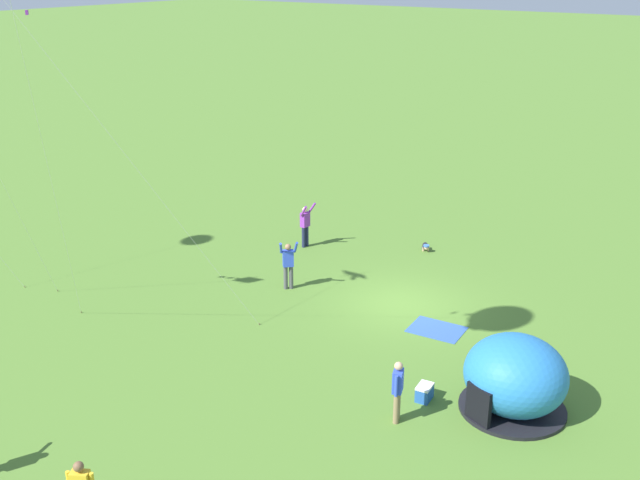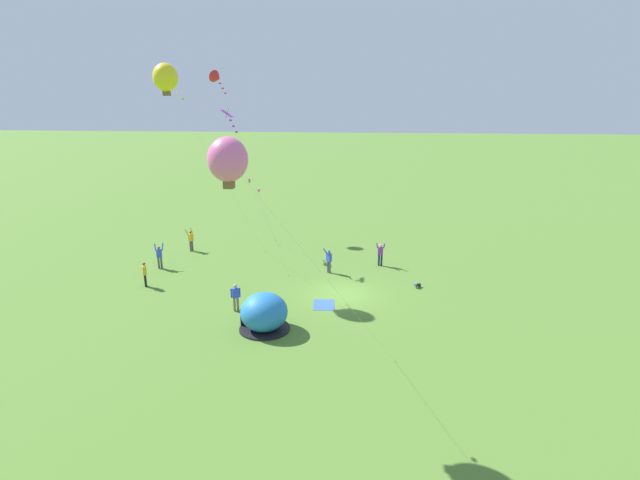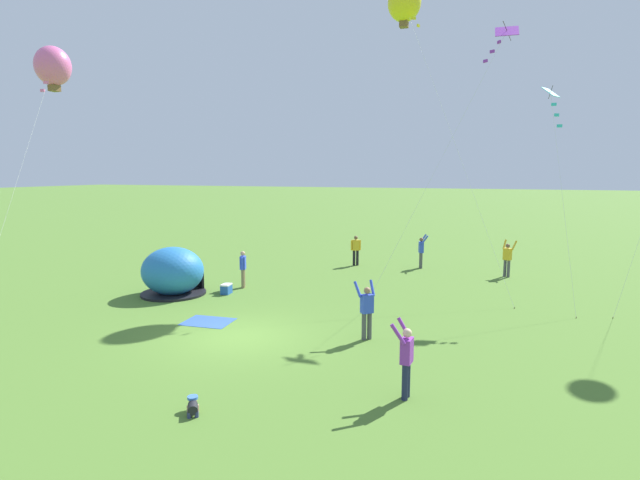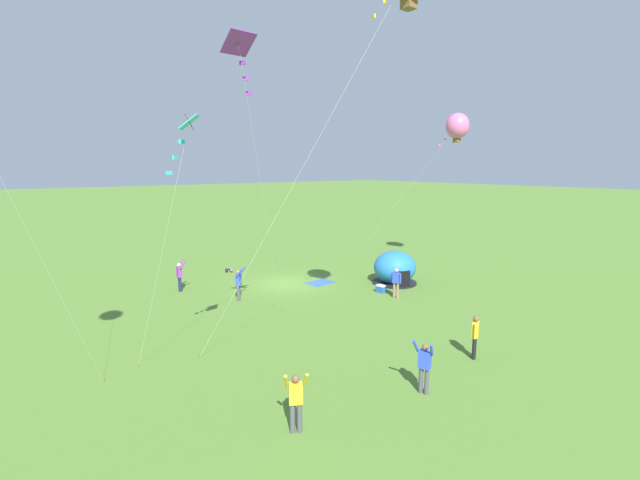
{
  "view_description": "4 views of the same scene",
  "coord_description": "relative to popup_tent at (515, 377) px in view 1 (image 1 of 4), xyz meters",
  "views": [
    {
      "loc": [
        -11.05,
        20.78,
        11.18
      ],
      "look_at": [
        2.58,
        1.21,
        2.18
      ],
      "focal_mm": 42.0,
      "sensor_mm": 36.0,
      "label": 1
    },
    {
      "loc": [
        -30.3,
        -1.51,
        12.43
      ],
      "look_at": [
        1.58,
        1.6,
        3.18
      ],
      "focal_mm": 28.0,
      "sensor_mm": 36.0,
      "label": 2
    },
    {
      "loc": [
        7.96,
        -13.86,
        5.37
      ],
      "look_at": [
        1.64,
        3.17,
        2.87
      ],
      "focal_mm": 28.0,
      "sensor_mm": 36.0,
      "label": 3
    },
    {
      "loc": [
        14.31,
        22.09,
        7.37
      ],
      "look_at": [
        0.73,
        4.36,
        3.51
      ],
      "focal_mm": 24.0,
      "sensor_mm": 36.0,
      "label": 4
    }
  ],
  "objects": [
    {
      "name": "cooler_box",
      "position": [
        2.13,
        0.89,
        -0.78
      ],
      "size": [
        0.43,
        0.57,
        0.44
      ],
      "color": "#2659B2",
      "rests_on": "ground"
    },
    {
      "name": "person_flying_kite",
      "position": [
        9.52,
        -2.81,
        0.0
      ],
      "size": [
        0.71,
        0.7,
        1.89
      ],
      "color": "#4C4C51",
      "rests_on": "ground"
    },
    {
      "name": "toddler_crawling",
      "position": [
        7.17,
        -8.97,
        -0.82
      ],
      "size": [
        0.45,
        0.53,
        0.32
      ],
      "color": "black",
      "rests_on": "ground"
    },
    {
      "name": "popup_tent",
      "position": [
        0.0,
        0.0,
        0.0
      ],
      "size": [
        2.81,
        2.81,
        2.1
      ],
      "color": "#2672BF",
      "rests_on": "ground"
    },
    {
      "name": "picnic_blanket",
      "position": [
        3.68,
        -2.98,
        -0.99
      ],
      "size": [
        1.8,
        1.44,
        0.01
      ],
      "primitive_type": "cube",
      "rotation": [
        0.0,
        0.0,
        0.08
      ],
      "color": "#3359A5",
      "rests_on": "ground"
    },
    {
      "name": "ground_plane",
      "position": [
        5.55,
        -4.0,
        -1.0
      ],
      "size": [
        300.0,
        300.0,
        0.0
      ],
      "primitive_type": "plane",
      "color": "#517A2D"
    },
    {
      "name": "person_center_field",
      "position": [
        2.26,
        2.19,
        -0.03
      ],
      "size": [
        0.35,
        0.56,
        1.72
      ],
      "color": "#8C7251",
      "rests_on": "ground"
    },
    {
      "name": "person_with_toddler",
      "position": [
        11.49,
        -6.57,
        0.0
      ],
      "size": [
        0.5,
        0.68,
        1.89
      ],
      "color": "#1E2347",
      "rests_on": "ground"
    }
  ]
}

